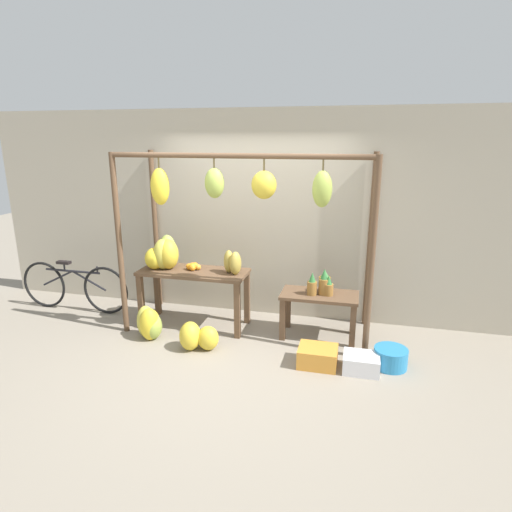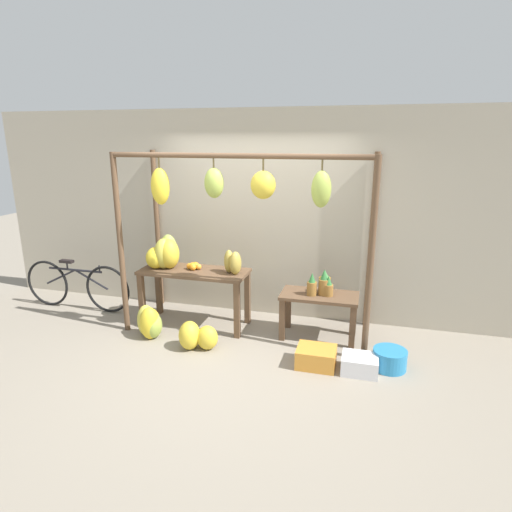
{
  "view_description": "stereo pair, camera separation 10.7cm",
  "coord_description": "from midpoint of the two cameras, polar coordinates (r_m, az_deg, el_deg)",
  "views": [
    {
      "loc": [
        1.35,
        -4.19,
        2.42
      ],
      "look_at": [
        0.14,
        0.75,
        1.01
      ],
      "focal_mm": 30.0,
      "sensor_mm": 36.0,
      "label": 1
    },
    {
      "loc": [
        1.45,
        -4.16,
        2.42
      ],
      "look_at": [
        0.14,
        0.75,
        1.01
      ],
      "focal_mm": 30.0,
      "sensor_mm": 36.0,
      "label": 2
    }
  ],
  "objects": [
    {
      "name": "ground_plane",
      "position": [
        5.03,
        -4.27,
        -13.36
      ],
      "size": [
        20.0,
        20.0,
        0.0
      ],
      "primitive_type": "plane",
      "color": "gray"
    },
    {
      "name": "shop_wall_back",
      "position": [
        5.86,
        -0.25,
        5.44
      ],
      "size": [
        8.0,
        0.08,
        2.8
      ],
      "color": "#B2A893",
      "rests_on": "ground_plane"
    },
    {
      "name": "stall_awning",
      "position": [
        4.97,
        -2.65,
        6.69
      ],
      "size": [
        3.08,
        1.12,
        2.26
      ],
      "color": "brown",
      "rests_on": "ground_plane"
    },
    {
      "name": "display_table_main",
      "position": [
        5.65,
        -8.82,
        -3.26
      ],
      "size": [
        1.41,
        0.57,
        0.76
      ],
      "color": "brown",
      "rests_on": "ground_plane"
    },
    {
      "name": "display_table_side",
      "position": [
        5.36,
        7.85,
        -6.25
      ],
      "size": [
        0.94,
        0.48,
        0.57
      ],
      "color": "brown",
      "rests_on": "ground_plane"
    },
    {
      "name": "banana_pile_on_table",
      "position": [
        5.71,
        -12.66,
        0.23
      ],
      "size": [
        0.52,
        0.42,
        0.43
      ],
      "color": "gold",
      "rests_on": "display_table_main"
    },
    {
      "name": "orange_pile",
      "position": [
        5.62,
        -8.93,
        -1.4
      ],
      "size": [
        0.2,
        0.17,
        0.1
      ],
      "color": "orange",
      "rests_on": "display_table_main"
    },
    {
      "name": "pineapple_cluster",
      "position": [
        5.28,
        8.28,
        -3.74
      ],
      "size": [
        0.32,
        0.27,
        0.32
      ],
      "color": "#A3702D",
      "rests_on": "display_table_side"
    },
    {
      "name": "banana_pile_ground_left",
      "position": [
        5.54,
        -14.51,
        -8.77
      ],
      "size": [
        0.43,
        0.37,
        0.42
      ],
      "color": "#9EB247",
      "rests_on": "ground_plane"
    },
    {
      "name": "banana_pile_ground_right",
      "position": [
        5.17,
        -8.42,
        -10.61
      ],
      "size": [
        0.48,
        0.32,
        0.35
      ],
      "color": "gold",
      "rests_on": "ground_plane"
    },
    {
      "name": "fruit_crate_white",
      "position": [
        4.86,
        7.58,
        -13.12
      ],
      "size": [
        0.42,
        0.34,
        0.21
      ],
      "color": "orange",
      "rests_on": "ground_plane"
    },
    {
      "name": "blue_bucket",
      "position": [
        4.99,
        16.9,
        -12.85
      ],
      "size": [
        0.36,
        0.36,
        0.22
      ],
      "color": "teal",
      "rests_on": "ground_plane"
    },
    {
      "name": "parked_bicycle",
      "position": [
        6.7,
        -23.51,
        -3.74
      ],
      "size": [
        1.71,
        0.08,
        0.73
      ],
      "color": "black",
      "rests_on": "ground_plane"
    },
    {
      "name": "papaya_pile",
      "position": [
        5.37,
        -3.73,
        -0.87
      ],
      "size": [
        0.28,
        0.26,
        0.3
      ],
      "color": "#B2993D",
      "rests_on": "display_table_main"
    },
    {
      "name": "fruit_crate_purple",
      "position": [
        4.83,
        13.21,
        -13.73
      ],
      "size": [
        0.38,
        0.31,
        0.19
      ],
      "color": "silver",
      "rests_on": "ground_plane"
    }
  ]
}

